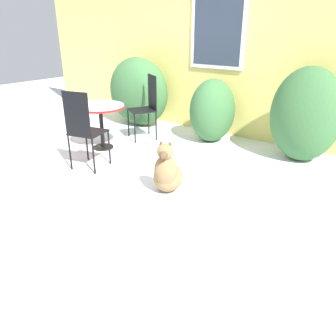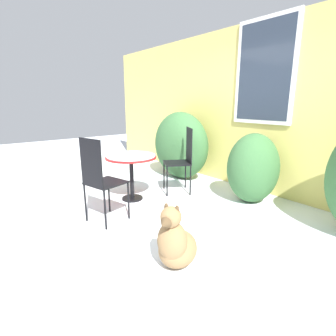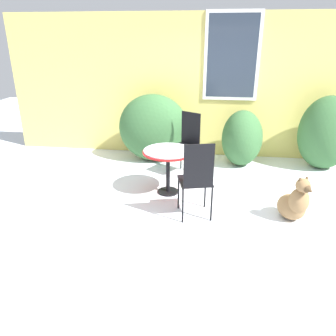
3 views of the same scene
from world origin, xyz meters
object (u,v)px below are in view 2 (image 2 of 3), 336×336
object	(u,v)px
patio_chair_near_table	(182,157)
dog	(176,244)
patio_table	(131,162)
patio_chair_far_side	(100,177)

from	to	relation	value
patio_chair_near_table	dog	world-z (taller)	patio_chair_near_table
patio_table	patio_chair_far_side	size ratio (longest dim) A/B	0.71
patio_chair_near_table	patio_chair_far_side	world-z (taller)	same
patio_chair_far_side	dog	xyz separation A→B (m)	(1.30, 0.12, -0.35)
patio_table	patio_chair_far_side	xyz separation A→B (m)	(0.47, -0.72, -0.01)
patio_table	patio_chair_near_table	world-z (taller)	patio_chair_near_table
patio_table	patio_chair_near_table	distance (m)	0.87
patio_chair_far_side	dog	size ratio (longest dim) A/B	1.64
patio_table	dog	distance (m)	1.90
patio_chair_near_table	patio_chair_far_side	size ratio (longest dim) A/B	1.00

